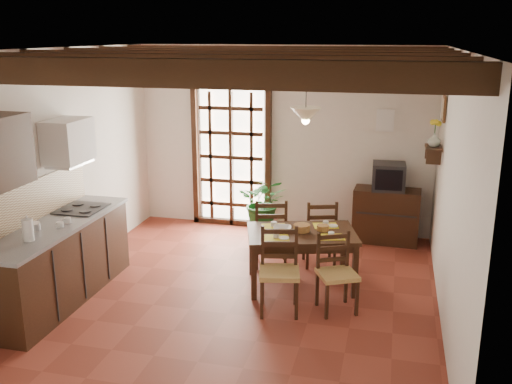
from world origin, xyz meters
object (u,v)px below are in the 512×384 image
(dining_table, at_px, (301,239))
(chair_far_left, at_px, (271,244))
(chair_near_right, at_px, (336,287))
(sideboard, at_px, (386,216))
(chair_far_right, at_px, (319,244))
(pendant_lamp, at_px, (306,114))
(kitchen_counter, at_px, (59,261))
(potted_plant, at_px, (264,202))
(crt_tv, at_px, (389,177))
(chair_near_left, at_px, (279,286))

(dining_table, height_order, chair_far_left, chair_far_left)
(chair_far_left, bearing_deg, chair_near_right, 119.16)
(dining_table, relative_size, sideboard, 1.55)
(chair_far_right, bearing_deg, pendant_lamp, 61.02)
(kitchen_counter, xyz_separation_m, chair_far_left, (2.12, 1.56, -0.18))
(sideboard, bearing_deg, chair_far_left, -135.91)
(sideboard, bearing_deg, potted_plant, -167.63)
(dining_table, bearing_deg, sideboard, 45.89)
(pendant_lamp, bearing_deg, dining_table, -90.00)
(sideboard, relative_size, crt_tv, 1.98)
(sideboard, bearing_deg, chair_near_right, -98.57)
(pendant_lamp, bearing_deg, chair_near_right, -52.62)
(chair_near_left, distance_m, potted_plant, 2.33)
(dining_table, distance_m, sideboard, 2.04)
(potted_plant, bearing_deg, chair_far_left, -71.53)
(chair_far_right, height_order, sideboard, chair_far_right)
(chair_far_left, distance_m, potted_plant, 1.06)
(dining_table, height_order, pendant_lamp, pendant_lamp)
(chair_near_right, xyz_separation_m, sideboard, (0.46, 2.33, 0.13))
(potted_plant, bearing_deg, kitchen_counter, -125.43)
(crt_tv, bearing_deg, chair_far_right, -129.63)
(chair_near_left, bearing_deg, potted_plant, 95.23)
(chair_near_left, relative_size, crt_tv, 1.97)
(potted_plant, distance_m, pendant_lamp, 2.21)
(kitchen_counter, distance_m, pendant_lamp, 3.26)
(chair_near_right, bearing_deg, dining_table, 105.57)
(potted_plant, xyz_separation_m, pendant_lamp, (0.81, -1.40, 1.51))
(chair_far_left, xyz_separation_m, potted_plant, (-0.32, 0.97, 0.28))
(chair_near_right, xyz_separation_m, crt_tv, (0.46, 2.33, 0.71))
(chair_near_right, distance_m, sideboard, 2.38)
(kitchen_counter, bearing_deg, potted_plant, 54.57)
(kitchen_counter, relative_size, sideboard, 2.40)
(chair_near_right, distance_m, pendant_lamp, 1.98)
(chair_near_left, bearing_deg, sideboard, 54.82)
(kitchen_counter, xyz_separation_m, sideboard, (3.56, 2.83, -0.08))
(chair_far_right, height_order, pendant_lamp, pendant_lamp)
(kitchen_counter, xyz_separation_m, crt_tv, (3.56, 2.82, 0.51))
(dining_table, height_order, chair_near_right, chair_near_right)
(chair_far_right, xyz_separation_m, potted_plant, (-0.93, 0.79, 0.29))
(kitchen_counter, distance_m, sideboard, 4.54)
(crt_tv, xyz_separation_m, potted_plant, (-1.76, -0.29, -0.42))
(chair_near_left, xyz_separation_m, chair_far_right, (0.24, 1.42, -0.01))
(kitchen_counter, relative_size, pendant_lamp, 2.66)
(chair_near_right, height_order, chair_far_right, chair_far_right)
(chair_far_right, xyz_separation_m, pendant_lamp, (-0.12, -0.61, 1.80))
(sideboard, bearing_deg, dining_table, -115.13)
(chair_near_left, bearing_deg, chair_far_left, 94.31)
(dining_table, distance_m, pendant_lamp, 1.48)
(chair_near_left, distance_m, sideboard, 2.73)
(dining_table, xyz_separation_m, chair_far_left, (-0.49, 0.53, -0.31))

